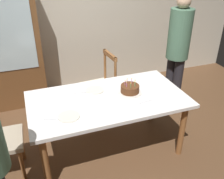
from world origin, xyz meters
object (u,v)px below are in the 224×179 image
Objects in this scene: plate_far_side at (95,90)px; china_cabinet at (2,48)px; person_guest at (178,48)px; chair_spindle_back at (100,86)px; plate_near_celebrant at (69,116)px; birthday_cake at (130,89)px; dining_table at (108,104)px.

plate_far_side is 1.69m from china_cabinet.
chair_spindle_back is at bearing 169.49° from person_guest.
plate_near_celebrant is 1.89m from china_cabinet.
chair_spindle_back is at bearing -30.87° from china_cabinet.
plate_near_celebrant is at bearing -70.85° from china_cabinet.
person_guest is at bearing 24.75° from plate_near_celebrant.
china_cabinet is at bearing 132.15° from birthday_cake.
china_cabinet is (-1.02, 1.34, 0.20)m from plate_far_side.
dining_table is 1.93m from china_cabinet.
chair_spindle_back is at bearing 79.44° from dining_table.
plate_far_side is (-0.09, 0.22, 0.09)m from dining_table.
person_guest is 0.91× the size of china_cabinet.
china_cabinet reaches higher than birthday_cake.
plate_near_celebrant reaches higher than dining_table.
plate_near_celebrant is 0.59m from plate_far_side.
chair_spindle_back reaches higher than dining_table.
plate_far_side is 0.13× the size of person_guest.
birthday_cake is 0.42m from plate_far_side.
dining_table is 0.94× the size of china_cabinet.
plate_far_side is at bearing 112.26° from dining_table.
person_guest is (1.77, 0.81, 0.24)m from plate_near_celebrant.
chair_spindle_back is (0.24, 0.59, -0.29)m from plate_far_side.
birthday_cake is 0.15× the size of china_cabinet.
china_cabinet is (-1.11, 1.56, 0.29)m from dining_table.
person_guest is 2.57m from china_cabinet.
chair_spindle_back reaches higher than plate_near_celebrant.
china_cabinet reaches higher than dining_table.
plate_near_celebrant is 1.96m from person_guest.
person_guest reaches higher than plate_far_side.
plate_far_side is 0.12× the size of china_cabinet.
plate_far_side is at bearing 152.43° from birthday_cake.
plate_near_celebrant is at bearing -132.64° from plate_far_side.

